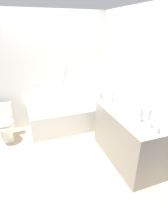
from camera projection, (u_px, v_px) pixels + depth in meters
The scene contains 17 objects.
ground_plane at pixel (59, 158), 3.04m from camera, with size 3.83×3.83×0.00m, color tan.
wall_back_tiled at pixel (41, 73), 3.66m from camera, with size 3.23×0.10×2.37m, color silver.
wall_right_mirror at pixel (139, 84), 2.97m from camera, with size 0.10×2.99×2.37m, color silver.
bathtub at pixel (70, 117), 3.86m from camera, with size 1.69×0.71×1.25m.
toilet at pixel (4, 124), 3.39m from camera, with size 0.38×0.52×0.73m.
vanity_counter at pixel (128, 137), 2.88m from camera, with size 0.61×1.35×0.85m, color gray.
sink_basin at pixel (130, 113), 2.68m from camera, with size 0.31×0.31×0.05m, color white.
sink_faucet at pixel (140, 110), 2.73m from camera, with size 0.12×0.15×0.08m.
water_bottle_0 at pixel (116, 98), 3.05m from camera, with size 0.07×0.07×0.20m.
water_bottle_1 at pixel (112, 96), 3.13m from camera, with size 0.07×0.07×0.20m.
water_bottle_2 at pixel (140, 114), 2.44m from camera, with size 0.07×0.07×0.24m.
water_bottle_3 at pixel (148, 117), 2.36m from camera, with size 0.06×0.06×0.24m.
water_bottle_4 at pixel (121, 99), 2.94m from camera, with size 0.07×0.07×0.26m.
drinking_glass_0 at pixel (157, 130), 2.20m from camera, with size 0.08×0.08×0.08m, color white.
drinking_glass_1 at pixel (126, 106), 2.88m from camera, with size 0.07×0.07×0.08m, color white.
drinking_glass_2 at pixel (150, 125), 2.32m from camera, with size 0.07×0.07×0.08m, color white.
drinking_glass_3 at pixel (121, 106), 2.86m from camera, with size 0.08×0.08×0.08m, color white.
Camera 1 is at (-0.40, -2.39, 2.04)m, focal length 28.05 mm.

